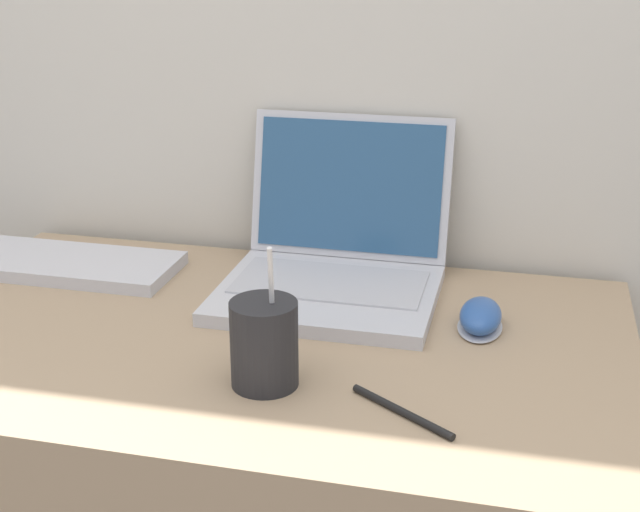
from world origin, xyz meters
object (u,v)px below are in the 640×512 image
at_px(computer_mouse, 480,317).
at_px(laptop, 335,256).
at_px(drink_cup, 264,342).
at_px(external_keyboard, 59,263).
at_px(pen, 402,411).

bearing_deg(computer_mouse, laptop, 156.72).
bearing_deg(computer_mouse, drink_cup, -137.61).
distance_m(laptop, computer_mouse, 0.25).
xyz_separation_m(laptop, drink_cup, (-0.01, -0.32, 0.01)).
relative_size(laptop, external_keyboard, 0.85).
relative_size(drink_cup, external_keyboard, 0.48).
height_order(laptop, external_keyboard, laptop).
height_order(laptop, drink_cup, laptop).
bearing_deg(external_keyboard, computer_mouse, -5.63).
bearing_deg(external_keyboard, drink_cup, -33.50).
bearing_deg(drink_cup, computer_mouse, 42.39).
distance_m(drink_cup, pen, 0.18).
xyz_separation_m(drink_cup, pen, (0.17, -0.03, -0.05)).
xyz_separation_m(computer_mouse, pen, (-0.07, -0.25, -0.01)).
height_order(computer_mouse, pen, computer_mouse).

